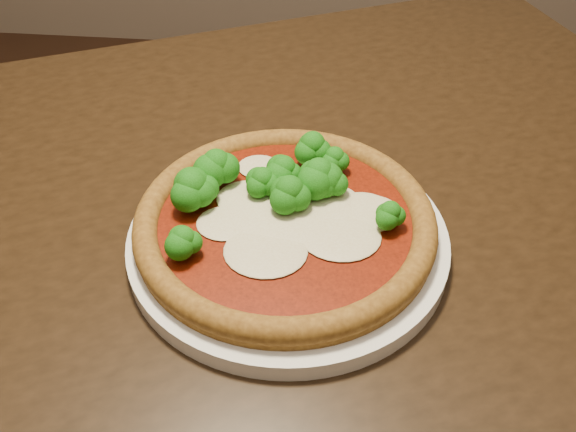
{
  "coord_description": "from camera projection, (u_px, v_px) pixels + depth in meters",
  "views": [
    {
      "loc": [
        0.03,
        -0.32,
        1.19
      ],
      "look_at": [
        -0.01,
        0.12,
        0.79
      ],
      "focal_mm": 40.0,
      "sensor_mm": 36.0,
      "label": 1
    }
  ],
  "objects": [
    {
      "name": "pizza",
      "position": [
        283.0,
        213.0,
        0.61
      ],
      "size": [
        0.29,
        0.29,
        0.06
      ],
      "rotation": [
        0.0,
        0.0,
        0.24
      ],
      "color": "brown",
      "rests_on": "plate"
    },
    {
      "name": "dining_table",
      "position": [
        227.0,
        262.0,
        0.75
      ],
      "size": [
        1.41,
        1.2,
        0.75
      ],
      "rotation": [
        0.0,
        0.0,
        0.43
      ],
      "color": "black",
      "rests_on": "floor"
    },
    {
      "name": "plate",
      "position": [
        288.0,
        240.0,
        0.62
      ],
      "size": [
        0.31,
        0.31,
        0.02
      ],
      "primitive_type": "cylinder",
      "color": "silver",
      "rests_on": "dining_table"
    }
  ]
}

